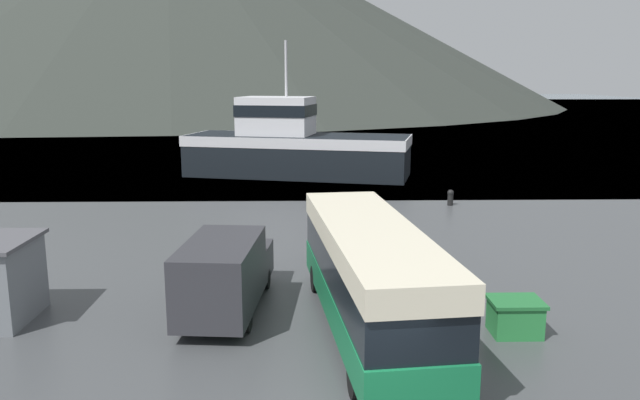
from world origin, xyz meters
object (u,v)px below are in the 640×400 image
(fishing_boat, at_px, (294,146))
(storage_bin, at_px, (515,317))
(delivery_van, at_px, (226,272))
(small_boat, at_px, (351,149))
(tour_bus, at_px, (370,273))

(fishing_boat, xyz_separation_m, storage_bin, (6.92, -30.00, -1.74))
(fishing_boat, bearing_deg, storage_bin, 27.02)
(delivery_van, distance_m, small_boat, 41.56)
(small_boat, bearing_deg, tour_bus, 52.61)
(tour_bus, distance_m, fishing_boat, 29.84)
(tour_bus, height_order, storage_bin, tour_bus)
(tour_bus, xyz_separation_m, fishing_boat, (-2.71, 29.71, 0.47))
(fishing_boat, bearing_deg, tour_bus, 19.25)
(tour_bus, relative_size, delivery_van, 1.70)
(storage_bin, xyz_separation_m, small_boat, (-1.69, 42.97, -0.03))
(delivery_van, bearing_deg, fishing_boat, 91.45)
(delivery_van, height_order, storage_bin, delivery_van)
(tour_bus, relative_size, small_boat, 1.68)
(small_boat, bearing_deg, storage_bin, 58.24)
(delivery_van, height_order, small_boat, delivery_van)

